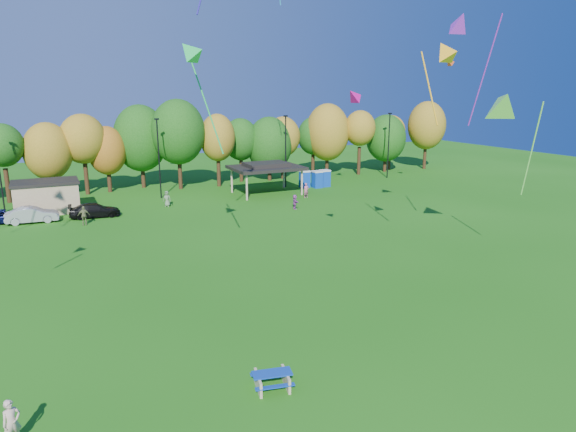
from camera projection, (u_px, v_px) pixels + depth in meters
name	position (u px, v px, depth m)	size (l,w,h in m)	color
ground	(308.00, 363.00, 23.61)	(160.00, 160.00, 0.00)	#19600F
tree_line	(123.00, 144.00, 61.52)	(93.57, 10.55, 11.15)	black
lamp_posts	(159.00, 156.00, 58.23)	(64.50, 0.25, 9.09)	black
utility_building	(46.00, 196.00, 52.18)	(6.30, 4.30, 3.25)	tan
pavilion	(266.00, 167.00, 61.09)	(8.20, 6.20, 3.77)	tan
porta_potties	(316.00, 179.00, 65.70)	(3.75, 2.09, 2.18)	#0D3EAE
picnic_table	(272.00, 379.00, 21.51)	(1.90, 1.68, 0.72)	tan
kite_flyer	(12.00, 423.00, 17.96)	(0.64, 0.42, 1.76)	beige
car_b	(32.00, 215.00, 48.20)	(1.61, 4.63, 1.53)	#A6A6AC
car_c	(4.00, 216.00, 48.20)	(2.08, 4.51, 1.25)	#0C124A
car_d	(95.00, 210.00, 50.32)	(1.94, 4.78, 1.39)	black
far_person_1	(306.00, 190.00, 59.42)	(0.63, 0.41, 1.72)	#C15B7D
far_person_3	(167.00, 199.00, 54.90)	(0.82, 0.54, 1.68)	#627E56
far_person_4	(295.00, 202.00, 53.74)	(1.43, 0.46, 1.55)	#AB47A7
far_person_5	(84.00, 216.00, 47.37)	(1.05, 0.44, 1.79)	olive
kite_1	(504.00, 103.00, 35.19)	(3.72, 4.76, 8.03)	#79EC53
kite_2	(460.00, 23.00, 37.07)	(1.98, 4.98, 8.45)	purple
kite_4	(445.00, 52.00, 31.70)	(1.67, 3.41, 5.53)	#FAAA1A
kite_8	(449.00, 61.00, 54.01)	(1.42, 1.17, 1.25)	#C34317
kite_11	(189.00, 52.00, 31.08)	(3.43, 3.69, 7.40)	green
kite_14	(353.00, 95.00, 32.85)	(1.43, 1.16, 1.30)	#C30A77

